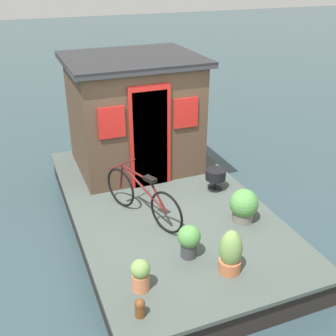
{
  "coord_description": "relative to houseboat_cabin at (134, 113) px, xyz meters",
  "views": [
    {
      "loc": [
        -5.56,
        2.12,
        4.02
      ],
      "look_at": [
        -0.2,
        0.0,
        1.17
      ],
      "focal_mm": 44.79,
      "sensor_mm": 36.0,
      "label": 1
    }
  ],
  "objects": [
    {
      "name": "potted_plant_ivy",
      "position": [
        -3.43,
        -0.16,
        -0.76
      ],
      "size": [
        0.29,
        0.29,
        0.61
      ],
      "color": "#B2603D",
      "rests_on": "houseboat_deck"
    },
    {
      "name": "potted_plant_basil",
      "position": [
        -2.96,
        0.2,
        -0.78
      ],
      "size": [
        0.31,
        0.31,
        0.47
      ],
      "color": "#38383D",
      "rests_on": "houseboat_deck"
    },
    {
      "name": "potted_plant_thyme",
      "position": [
        -3.33,
        0.99,
        -0.82
      ],
      "size": [
        0.24,
        0.24,
        0.42
      ],
      "color": "#C6754C",
      "rests_on": "houseboat_deck"
    },
    {
      "name": "houseboat_deck",
      "position": [
        -1.5,
        0.0,
        -1.28
      ],
      "size": [
        5.23,
        2.97,
        0.47
      ],
      "color": "#424C47",
      "rests_on": "ground_plane"
    },
    {
      "name": "ground_plane",
      "position": [
        -1.5,
        0.0,
        -1.51
      ],
      "size": [
        60.0,
        60.0,
        0.0
      ],
      "primitive_type": "plane",
      "color": "#2D4247"
    },
    {
      "name": "bicycle",
      "position": [
        -1.85,
        0.47,
        -0.68
      ],
      "size": [
        1.57,
        0.76,
        0.78
      ],
      "color": "black",
      "rests_on": "houseboat_deck"
    },
    {
      "name": "houseboat_cabin",
      "position": [
        0.0,
        0.0,
        0.0
      ],
      "size": [
        1.97,
        2.35,
        2.07
      ],
      "color": "#4C3828",
      "rests_on": "houseboat_deck"
    },
    {
      "name": "potted_plant_mint",
      "position": [
        -2.48,
        -0.91,
        -0.78
      ],
      "size": [
        0.44,
        0.44,
        0.52
      ],
      "color": "slate",
      "rests_on": "houseboat_deck"
    },
    {
      "name": "charcoal_grill",
      "position": [
        -1.46,
        -0.97,
        -0.77
      ],
      "size": [
        0.35,
        0.35,
        0.38
      ],
      "color": "black",
      "rests_on": "houseboat_deck"
    },
    {
      "name": "mooring_bollard",
      "position": [
        -3.73,
        1.14,
        -0.92
      ],
      "size": [
        0.12,
        0.12,
        0.24
      ],
      "color": "brown",
      "rests_on": "houseboat_deck"
    }
  ]
}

